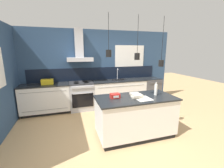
{
  "coord_description": "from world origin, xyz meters",
  "views": [
    {
      "loc": [
        -1.0,
        -3.13,
        1.91
      ],
      "look_at": [
        0.13,
        0.55,
        1.05
      ],
      "focal_mm": 24.0,
      "sensor_mm": 36.0,
      "label": 1
    }
  ],
  "objects": [
    {
      "name": "ground_plane",
      "position": [
        0.0,
        0.0,
        0.0
      ],
      "size": [
        16.0,
        16.0,
        0.0
      ],
      "primitive_type": "plane",
      "color": "tan",
      "rests_on": "ground"
    },
    {
      "name": "counter_run_sink",
      "position": [
        0.74,
        1.69,
        0.46
      ],
      "size": [
        1.86,
        0.64,
        1.3
      ],
      "color": "black",
      "rests_on": "ground_plane"
    },
    {
      "name": "red_supply_box",
      "position": [
        -0.03,
        -0.18,
        0.96
      ],
      "size": [
        0.2,
        0.16,
        0.1
      ],
      "color": "red",
      "rests_on": "kitchen_island"
    },
    {
      "name": "yellow_toolbox",
      "position": [
        -1.57,
        1.69,
        0.99
      ],
      "size": [
        0.34,
        0.18,
        0.19
      ],
      "color": "gold",
      "rests_on": "counter_run_left"
    },
    {
      "name": "kitchen_island",
      "position": [
        0.43,
        -0.27,
        0.46
      ],
      "size": [
        1.75,
        0.86,
        0.91
      ],
      "color": "black",
      "rests_on": "ground_plane"
    },
    {
      "name": "wall_back",
      "position": [
        -0.02,
        2.0,
        1.36
      ],
      "size": [
        5.6,
        2.43,
        2.6
      ],
      "color": "navy",
      "rests_on": "ground_plane"
    },
    {
      "name": "book_stack",
      "position": [
        0.44,
        -0.28,
        0.95
      ],
      "size": [
        0.29,
        0.3,
        0.08
      ],
      "color": "beige",
      "rests_on": "kitchen_island"
    },
    {
      "name": "bottle_on_island",
      "position": [
        0.93,
        -0.25,
        1.04
      ],
      "size": [
        0.07,
        0.07,
        0.32
      ],
      "color": "silver",
      "rests_on": "kitchen_island"
    },
    {
      "name": "paper_pile",
      "position": [
        0.53,
        -0.42,
        0.91
      ],
      "size": [
        0.33,
        0.35,
        0.01
      ],
      "color": "silver",
      "rests_on": "kitchen_island"
    },
    {
      "name": "dishwasher",
      "position": [
        1.98,
        1.69,
        0.46
      ],
      "size": [
        0.64,
        0.65,
        0.91
      ],
      "color": "#4C4C51",
      "rests_on": "ground_plane"
    },
    {
      "name": "counter_run_left",
      "position": [
        -1.65,
        1.69,
        0.46
      ],
      "size": [
        1.44,
        0.64,
        0.91
      ],
      "color": "black",
      "rests_on": "ground_plane"
    },
    {
      "name": "oven_range",
      "position": [
        -0.56,
        1.69,
        0.46
      ],
      "size": [
        0.76,
        0.66,
        0.91
      ],
      "color": "#B5B5BA",
      "rests_on": "ground_plane"
    }
  ]
}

